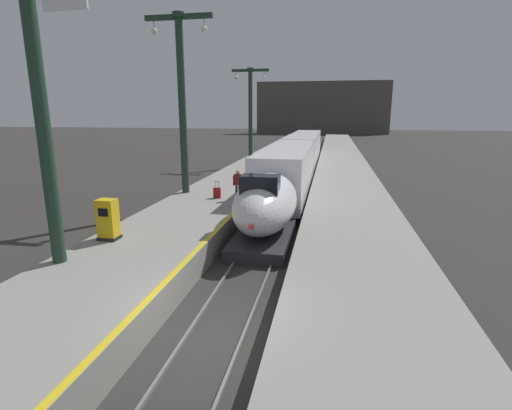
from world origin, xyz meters
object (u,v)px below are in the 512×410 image
object	(u,v)px
station_column_near	(38,76)
station_column_far	(250,104)
passenger_near_edge	(238,182)
rolling_suitcase	(217,193)
ticket_machine_yellow	(108,221)
station_column_mid	(182,90)
highspeed_train_main	(296,161)

from	to	relation	value
station_column_near	station_column_far	distance (m)	31.59
passenger_near_edge	station_column_far	bearing A→B (deg)	99.76
passenger_near_edge	rolling_suitcase	distance (m)	1.46
ticket_machine_yellow	station_column_far	bearing A→B (deg)	90.69
station_column_near	rolling_suitcase	xyz separation A→B (m)	(2.32, 10.45, -5.60)
station_column_far	rolling_suitcase	distance (m)	21.92
passenger_near_edge	station_column_mid	bearing A→B (deg)	159.61
highspeed_train_main	station_column_mid	size ratio (longest dim) A/B	3.71
station_column_near	station_column_mid	xyz separation A→B (m)	(-0.05, 11.66, 0.21)
station_column_far	passenger_near_edge	distance (m)	22.09
passenger_near_edge	rolling_suitcase	bearing A→B (deg)	173.31
station_column_mid	ticket_machine_yellow	size ratio (longest dim) A/B	6.44
highspeed_train_main	station_column_mid	xyz separation A→B (m)	(-5.90, -10.05, 5.24)
station_column_far	passenger_near_edge	size ratio (longest dim) A/B	5.56
station_column_mid	passenger_near_edge	size ratio (longest dim) A/B	6.10
station_column_far	passenger_near_edge	world-z (taller)	station_column_far
station_column_near	passenger_near_edge	bearing A→B (deg)	70.71
highspeed_train_main	station_column_near	size ratio (longest dim) A/B	3.94
ticket_machine_yellow	rolling_suitcase	bearing A→B (deg)	75.80
passenger_near_edge	ticket_machine_yellow	bearing A→B (deg)	-112.84
highspeed_train_main	ticket_machine_yellow	distance (m)	20.05
rolling_suitcase	passenger_near_edge	bearing A→B (deg)	-6.69
station_column_near	rolling_suitcase	world-z (taller)	station_column_near
station_column_far	ticket_machine_yellow	bearing A→B (deg)	-89.31
highspeed_train_main	passenger_near_edge	bearing A→B (deg)	-101.11
station_column_near	station_column_far	xyz separation A→B (m)	(-0.05, 31.58, -0.27)
station_column_near	station_column_far	world-z (taller)	station_column_near
highspeed_train_main	station_column_near	bearing A→B (deg)	-105.07
station_column_mid	ticket_machine_yellow	distance (m)	10.68
station_column_near	passenger_near_edge	world-z (taller)	station_column_near
station_column_near	ticket_machine_yellow	world-z (taller)	station_column_near
highspeed_train_main	passenger_near_edge	size ratio (longest dim) A/B	22.62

